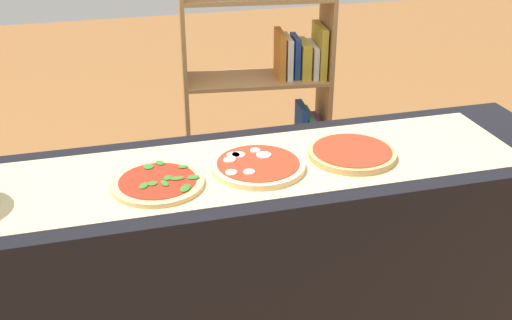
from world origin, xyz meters
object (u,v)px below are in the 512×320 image
object	(u,v)px
pizza_spinach_0	(158,183)
bookshelf	(275,85)
pizza_plain_2	(352,153)
pizza_mozzarella_1	(258,165)

from	to	relation	value
pizza_spinach_0	bookshelf	distance (m)	1.40
pizza_spinach_0	bookshelf	xyz separation A→B (m)	(0.72, 1.19, -0.16)
pizza_spinach_0	pizza_plain_2	xyz separation A→B (m)	(0.64, 0.03, 0.00)
pizza_spinach_0	pizza_plain_2	distance (m)	0.65
pizza_mozzarella_1	pizza_plain_2	xyz separation A→B (m)	(0.32, 0.00, 0.00)
pizza_plain_2	bookshelf	distance (m)	1.17
pizza_spinach_0	pizza_mozzarella_1	bearing A→B (deg)	5.14
pizza_mozzarella_1	pizza_plain_2	world-z (taller)	pizza_mozzarella_1
pizza_mozzarella_1	pizza_spinach_0	bearing A→B (deg)	-174.86
pizza_spinach_0	bookshelf	world-z (taller)	bookshelf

